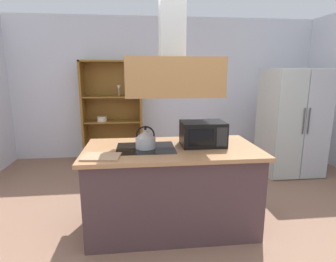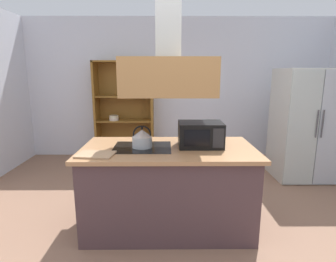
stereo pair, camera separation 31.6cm
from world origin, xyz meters
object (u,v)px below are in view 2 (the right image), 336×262
cutting_board (96,155)px  dish_cabinet (125,116)px  kettle (142,138)px  wine_glass_on_counter (219,127)px  microwave (200,134)px  refrigerator (306,125)px

cutting_board → dish_cabinet: bearing=92.9°
dish_cabinet → kettle: size_ratio=8.12×
kettle → wine_glass_on_counter: kettle is taller
kettle → microwave: 0.62m
refrigerator → kettle: bearing=-149.7°
cutting_board → wine_glass_on_counter: wine_glass_on_counter is taller
wine_glass_on_counter → refrigerator: bearing=35.0°
dish_cabinet → wine_glass_on_counter: dish_cabinet is taller
kettle → microwave: (0.61, 0.04, 0.03)m
refrigerator → microwave: size_ratio=3.76×
kettle → wine_glass_on_counter: (0.86, 0.32, 0.05)m
dish_cabinet → refrigerator: bearing=-19.7°
dish_cabinet → microwave: (1.17, -2.46, 0.20)m
kettle → cutting_board: kettle is taller
dish_cabinet → wine_glass_on_counter: (1.41, -2.19, 0.22)m
refrigerator → dish_cabinet: size_ratio=0.92×
kettle → wine_glass_on_counter: 0.92m
wine_glass_on_counter → kettle: bearing=-159.5°
dish_cabinet → kettle: 2.57m
dish_cabinet → cutting_board: (0.14, -2.79, 0.08)m
cutting_board → microwave: 1.09m
refrigerator → microwave: refrigerator is taller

